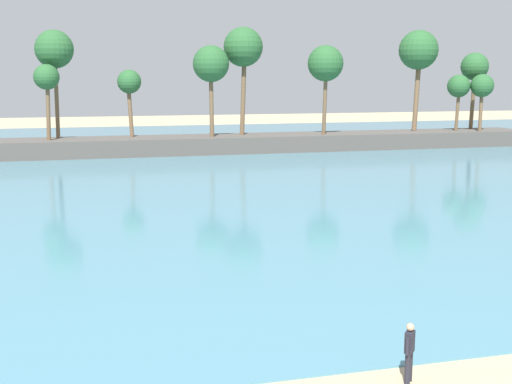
# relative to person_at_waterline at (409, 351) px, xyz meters

# --- Properties ---
(sea) EXTENTS (220.00, 93.87, 0.06)m
(sea) POSITION_rel_person_at_waterline_xyz_m (-3.42, 47.84, -0.86)
(sea) COLOR teal
(sea) RESTS_ON ground
(palm_headland) EXTENTS (91.13, 6.88, 13.31)m
(palm_headland) POSITION_rel_person_at_waterline_xyz_m (1.66, 54.87, 2.84)
(palm_headland) COLOR #514C47
(palm_headland) RESTS_ON ground
(person_at_waterline) EXTENTS (0.40, 0.43, 1.67)m
(person_at_waterline) POSITION_rel_person_at_waterline_xyz_m (0.00, 0.00, 0.00)
(person_at_waterline) COLOR #23232D
(person_at_waterline) RESTS_ON ground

